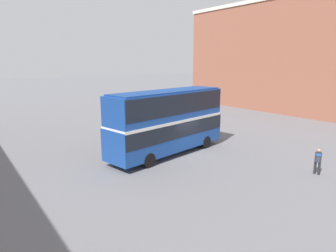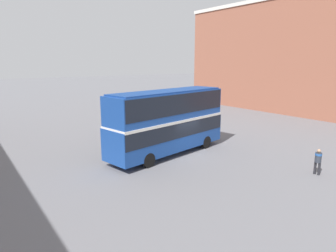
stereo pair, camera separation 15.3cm
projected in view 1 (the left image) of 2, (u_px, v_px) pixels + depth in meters
The scene contains 5 objects.
ground_plane at pixel (186, 154), 22.72m from camera, with size 240.00×240.00×0.00m, color slate.
building_row_right at pixel (306, 56), 40.45m from camera, with size 9.12×36.71×15.26m.
double_decker_bus at pixel (168, 118), 22.21m from camera, with size 10.46×4.33×4.82m.
pedestrian_foreground at pixel (318, 159), 18.47m from camera, with size 0.45×0.45×1.64m.
parked_car_kerb_near at pixel (144, 118), 33.54m from camera, with size 4.68×2.72×1.41m.
Camera 1 is at (-13.97, -16.75, 6.87)m, focal length 32.00 mm.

